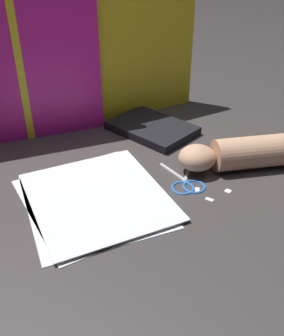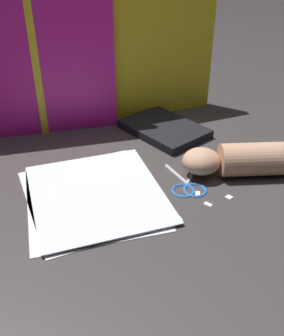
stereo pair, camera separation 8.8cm
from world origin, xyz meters
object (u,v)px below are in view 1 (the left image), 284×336
book_closed (152,128)px  hand_forearm (246,153)px  scissors (186,182)px  paper_stack (95,198)px

book_closed → hand_forearm: bearing=-69.0°
hand_forearm → scissors: bearing=177.5°
scissors → hand_forearm: hand_forearm is taller
paper_stack → hand_forearm: bearing=-7.4°
paper_stack → book_closed: (0.28, 0.23, 0.01)m
paper_stack → book_closed: size_ratio=1.26×
book_closed → hand_forearm: hand_forearm is taller
book_closed → scissors: size_ratio=1.78×
paper_stack → hand_forearm: (0.39, -0.05, 0.04)m
paper_stack → scissors: scissors is taller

